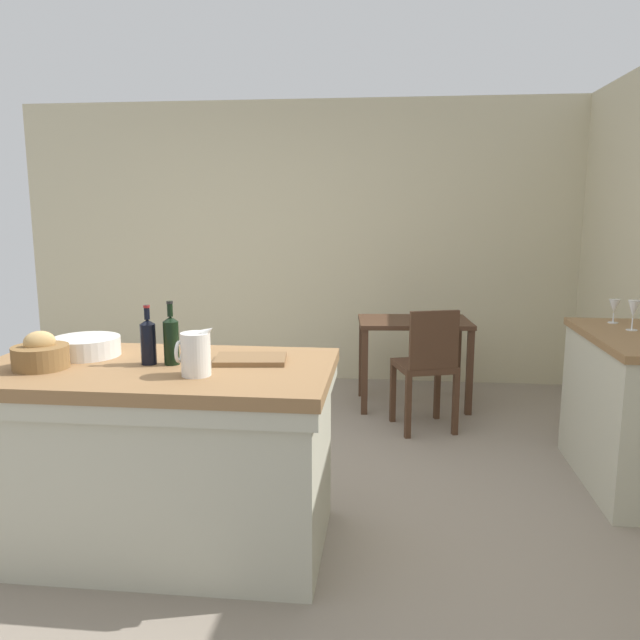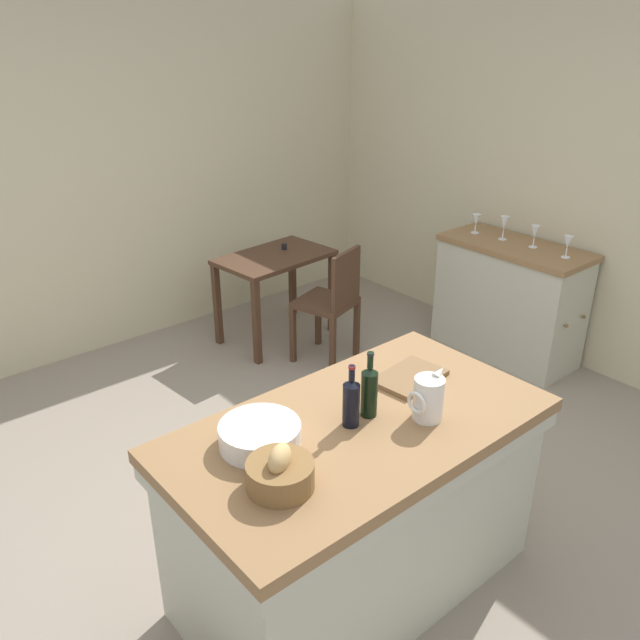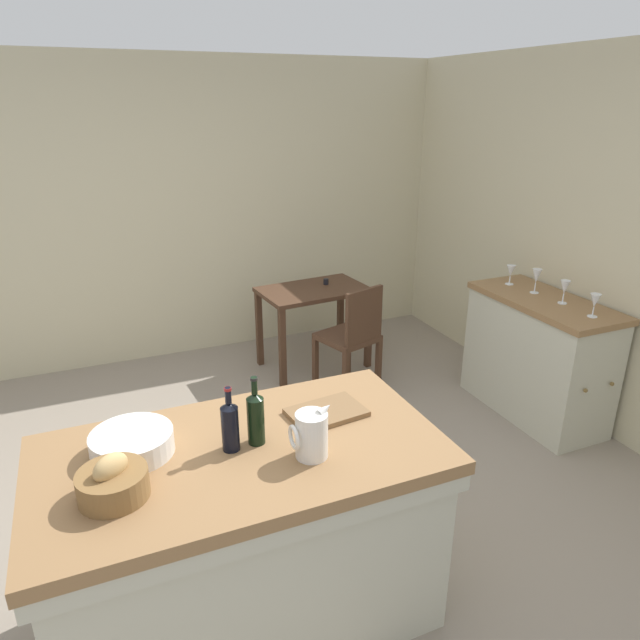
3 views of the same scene
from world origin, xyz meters
name	(u,v)px [view 1 (image 1 of 3)]	position (x,y,z in m)	size (l,w,h in m)	color
ground_plane	(240,493)	(0.00, 0.00, 0.00)	(6.76, 6.76, 0.00)	gray
wall_back	(301,243)	(0.00, 2.60, 1.30)	(5.32, 0.12, 2.60)	beige
island_table	(160,449)	(-0.25, -0.57, 0.49)	(1.66, 0.90, 0.90)	olive
side_cabinet	(630,410)	(2.26, 0.38, 0.46)	(0.52, 1.13, 0.91)	olive
writing_desk	(414,334)	(1.05, 1.78, 0.61)	(0.95, 0.64, 0.77)	#472D1E
wooden_chair	(427,364)	(1.12, 1.17, 0.51)	(0.50, 0.50, 0.92)	#472D1E
pitcher	(196,353)	(0.00, -0.73, 1.00)	(0.17, 0.13, 0.23)	silver
wash_bowl	(86,347)	(-0.66, -0.43, 0.95)	(0.33, 0.33, 0.09)	silver
bread_basket	(41,355)	(-0.75, -0.69, 0.97)	(0.25, 0.25, 0.17)	brown
cutting_board	(251,359)	(0.18, -0.46, 0.92)	(0.34, 0.22, 0.02)	brown
wine_bottle_dark	(171,339)	(-0.17, -0.55, 1.03)	(0.07, 0.07, 0.30)	black
wine_bottle_amber	(148,340)	(-0.28, -0.56, 1.02)	(0.07, 0.07, 0.28)	black
wine_glass_middle	(633,310)	(2.28, 0.52, 1.04)	(0.07, 0.07, 0.18)	white
wine_glass_right	(614,307)	(2.25, 0.76, 1.01)	(0.07, 0.07, 0.15)	white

